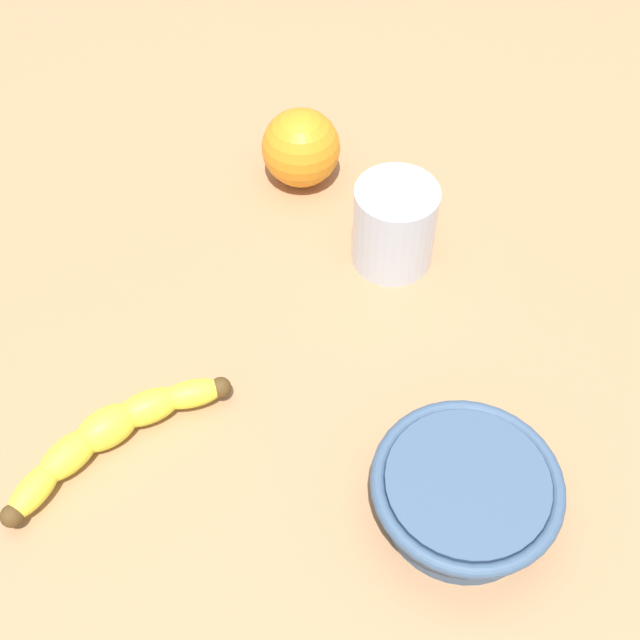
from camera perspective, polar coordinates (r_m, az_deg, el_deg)
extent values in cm
cube|color=#AE7D53|center=(85.65, -0.24, 0.59)|extent=(120.00, 120.00, 3.00)
ellipsoid|color=yellow|center=(76.83, -8.69, -4.96)|extent=(4.31, 6.44, 2.52)
ellipsoid|color=yellow|center=(76.74, -11.53, -5.79)|extent=(5.60, 6.65, 3.01)
ellipsoid|color=yellow|center=(76.41, -14.21, -7.07)|extent=(6.57, 6.77, 3.50)
ellipsoid|color=yellow|center=(75.87, -16.64, -8.76)|extent=(6.56, 5.98, 3.01)
ellipsoid|color=yellow|center=(75.12, -18.78, -10.82)|extent=(6.45, 4.84, 2.52)
sphere|color=#513819|center=(76.86, -6.73, -4.55)|extent=(1.93, 1.93, 1.93)
sphere|color=#513819|center=(74.59, -20.12, -12.34)|extent=(1.93, 1.93, 1.93)
cylinder|color=silver|center=(85.41, 5.05, 6.38)|extent=(8.40, 8.40, 9.31)
cylinder|color=silver|center=(85.41, 5.05, 6.38)|extent=(7.90, 7.90, 8.79)
cylinder|color=#3D5675|center=(71.18, 9.72, -11.58)|extent=(13.28, 13.28, 5.06)
torus|color=#3D5675|center=(69.48, 9.94, -10.87)|extent=(15.63, 15.63, 1.20)
sphere|color=orange|center=(94.22, -1.30, 11.58)|extent=(8.67, 8.67, 8.67)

